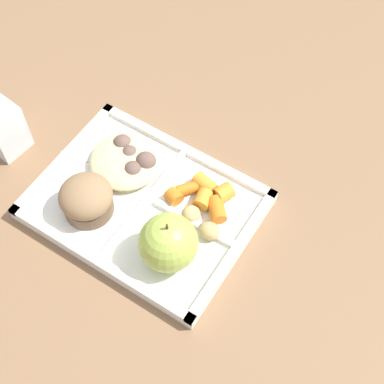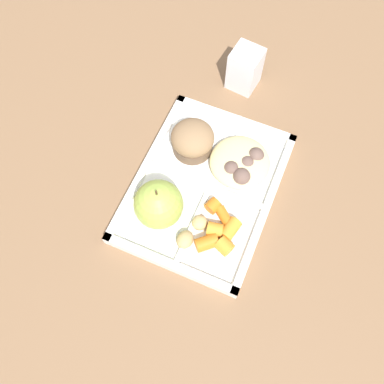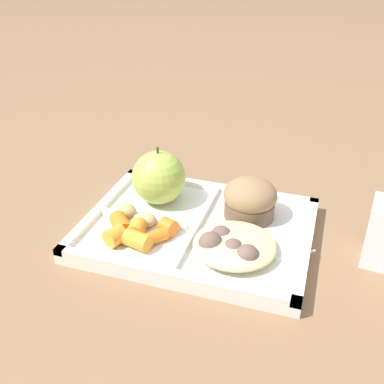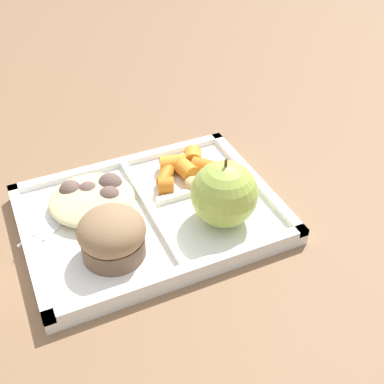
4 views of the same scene
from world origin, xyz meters
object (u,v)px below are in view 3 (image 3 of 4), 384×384
object	(u,v)px
lunch_tray	(197,230)
green_apple	(159,178)
bran_muffin	(250,199)
plastic_fork	(270,255)

from	to	relation	value
lunch_tray	green_apple	distance (m)	0.11
lunch_tray	bran_muffin	world-z (taller)	bran_muffin
lunch_tray	green_apple	bearing A→B (deg)	146.48
green_apple	lunch_tray	bearing A→B (deg)	-33.52
lunch_tray	green_apple	world-z (taller)	green_apple
bran_muffin	lunch_tray	bearing A→B (deg)	-141.47
lunch_tray	bran_muffin	bearing A→B (deg)	38.53
green_apple	bran_muffin	size ratio (longest dim) A/B	1.18
bran_muffin	plastic_fork	distance (m)	0.10
bran_muffin	plastic_fork	bearing A→B (deg)	-61.85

